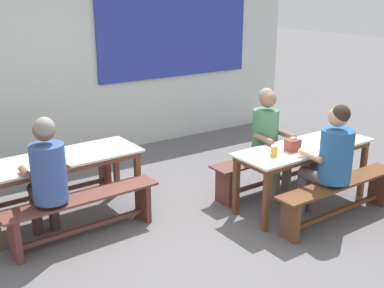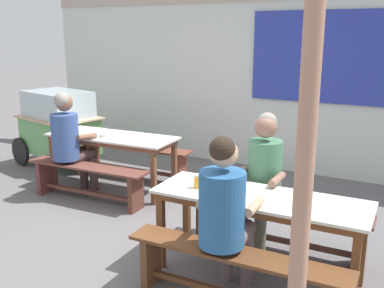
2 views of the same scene
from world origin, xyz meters
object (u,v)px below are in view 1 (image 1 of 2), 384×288
(dining_table_far, at_px, (61,164))
(condiment_jar, at_px, (274,151))
(bench_near_back, at_px, (271,166))
(soup_bowl, at_px, (61,158))
(bench_far_back, at_px, (47,179))
(tissue_box, at_px, (293,145))
(bench_far_front, at_px, (83,210))
(person_right_near_table, at_px, (268,136))
(dining_table_near, at_px, (304,152))
(bench_near_front, at_px, (339,195))
(person_left_back_turned, at_px, (47,174))
(person_near_front, at_px, (331,156))

(dining_table_far, relative_size, condiment_jar, 14.54)
(bench_near_back, relative_size, soup_bowl, 12.21)
(bench_far_back, height_order, bench_near_back, same)
(bench_far_back, distance_m, tissue_box, 2.90)
(bench_far_front, bearing_deg, condiment_jar, -20.53)
(bench_far_front, xyz_separation_m, soup_bowl, (-0.05, 0.43, 0.44))
(soup_bowl, bearing_deg, bench_far_back, 89.72)
(bench_far_back, bearing_deg, soup_bowl, -90.28)
(dining_table_far, relative_size, person_right_near_table, 1.32)
(dining_table_near, bearing_deg, bench_far_back, 145.73)
(bench_far_back, height_order, soup_bowl, soup_bowl)
(condiment_jar, bearing_deg, bench_far_back, 137.98)
(bench_near_back, relative_size, bench_near_front, 1.02)
(person_left_back_turned, relative_size, tissue_box, 8.63)
(person_left_back_turned, bearing_deg, dining_table_far, 59.15)
(bench_far_front, height_order, bench_near_front, same)
(person_right_near_table, distance_m, person_left_back_turned, 2.64)
(condiment_jar, bearing_deg, person_left_back_turned, 160.93)
(bench_far_front, xyz_separation_m, person_left_back_turned, (-0.31, 0.05, 0.45))
(person_right_near_table, distance_m, soup_bowl, 2.45)
(tissue_box, relative_size, condiment_jar, 1.28)
(bench_near_back, bearing_deg, dining_table_far, 165.18)
(person_near_front, height_order, soup_bowl, person_near_front)
(person_right_near_table, relative_size, person_left_back_turned, 0.99)
(person_near_front, height_order, tissue_box, person_near_front)
(bench_far_back, distance_m, person_right_near_table, 2.71)
(bench_near_front, bearing_deg, soup_bowl, 147.41)
(person_right_near_table, bearing_deg, bench_near_front, -81.05)
(person_near_front, bearing_deg, person_left_back_turned, 156.19)
(dining_table_near, height_order, condiment_jar, condiment_jar)
(condiment_jar, bearing_deg, tissue_box, 4.15)
(bench_far_front, relative_size, bench_near_back, 0.94)
(person_near_front, distance_m, tissue_box, 0.45)
(bench_near_back, xyz_separation_m, bench_near_front, (0.03, -1.06, 0.00))
(dining_table_far, relative_size, bench_far_back, 1.01)
(person_right_near_table, xyz_separation_m, soup_bowl, (-2.37, 0.62, -0.01))
(bench_near_front, bearing_deg, bench_near_back, 91.45)
(dining_table_far, relative_size, person_near_front, 1.32)
(person_near_front, distance_m, soup_bowl, 2.87)
(dining_table_near, xyz_separation_m, bench_far_front, (-2.46, 0.65, -0.34))
(bench_near_back, bearing_deg, condiment_jar, -131.68)
(person_left_back_turned, bearing_deg, bench_far_front, -9.51)
(bench_near_back, height_order, person_near_front, person_near_front)
(tissue_box, bearing_deg, bench_near_front, -62.08)
(dining_table_near, relative_size, person_left_back_turned, 1.34)
(bench_near_front, relative_size, person_near_front, 1.29)
(dining_table_near, xyz_separation_m, bench_near_front, (0.01, -0.53, -0.34))
(bench_far_front, relative_size, person_right_near_table, 1.23)
(dining_table_far, bearing_deg, tissue_box, -28.66)
(bench_far_front, bearing_deg, bench_near_front, -25.56)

